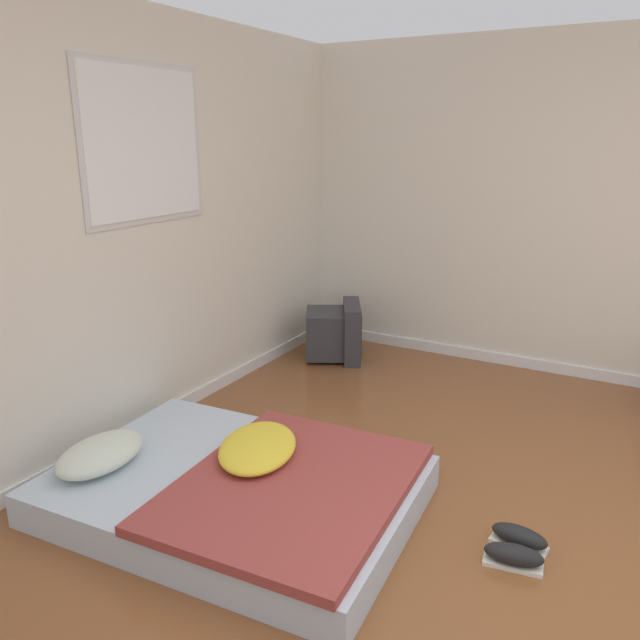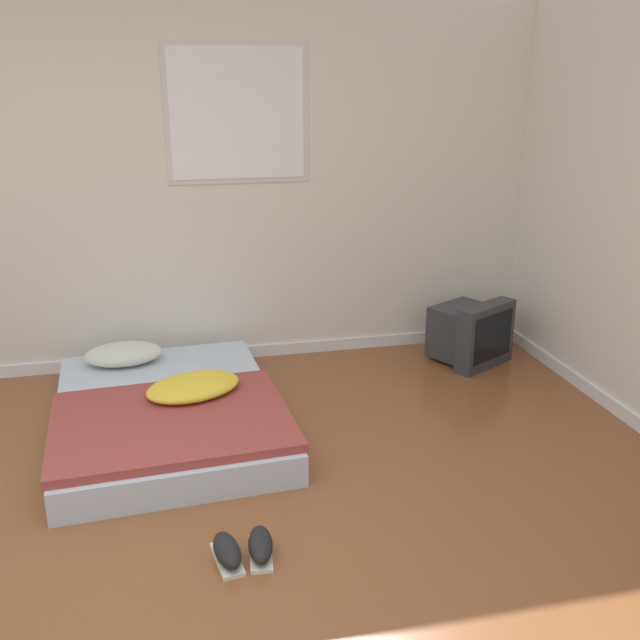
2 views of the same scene
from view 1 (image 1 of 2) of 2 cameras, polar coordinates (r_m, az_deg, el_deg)
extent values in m
cube|color=silver|center=(3.58, -24.39, 6.19)|extent=(8.33, 0.06, 2.60)
cube|color=white|center=(3.94, -21.82, -12.05)|extent=(8.33, 0.02, 0.09)
cube|color=silver|center=(4.02, -15.78, 15.21)|extent=(0.99, 0.01, 0.94)
cube|color=white|center=(4.01, -15.71, 15.21)|extent=(0.92, 0.01, 0.87)
cube|color=white|center=(5.36, 26.03, -4.89)|extent=(0.02, 7.77, 0.09)
cube|color=silver|center=(3.37, -7.77, -15.16)|extent=(1.40, 1.88, 0.18)
ellipsoid|color=silver|center=(3.53, -19.43, -11.46)|extent=(0.54, 0.37, 0.14)
cube|color=#993D38|center=(3.16, -2.52, -14.91)|extent=(1.38, 1.13, 0.05)
ellipsoid|color=yellow|center=(3.38, -5.72, -11.50)|extent=(0.68, 0.58, 0.11)
cube|color=#333338|center=(5.34, 0.47, -1.20)|extent=(0.53, 0.49, 0.38)
cube|color=#333338|center=(5.34, 2.91, -1.00)|extent=(0.53, 0.37, 0.48)
cube|color=black|center=(5.34, 3.67, -0.88)|extent=(0.38, 0.21, 0.35)
cube|color=silver|center=(3.12, 17.21, -20.51)|extent=(0.14, 0.27, 0.02)
ellipsoid|color=black|center=(3.09, 17.29, -19.80)|extent=(0.15, 0.27, 0.09)
cube|color=silver|center=(3.24, 17.69, -18.99)|extent=(0.12, 0.27, 0.02)
ellipsoid|color=black|center=(3.22, 17.77, -18.29)|extent=(0.14, 0.27, 0.09)
camera|label=2|loc=(3.24, 75.40, 7.52)|focal=40.00mm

